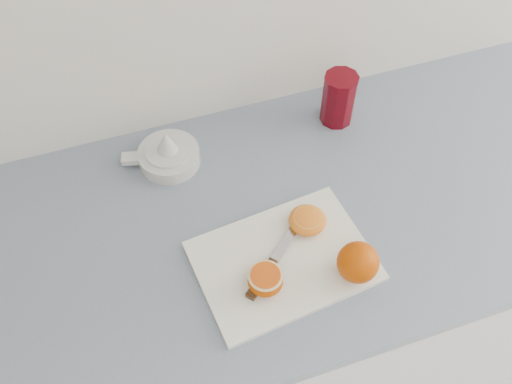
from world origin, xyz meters
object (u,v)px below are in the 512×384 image
(counter, at_px, (284,305))
(red_tumbler, at_px, (338,100))
(half_orange, at_px, (265,280))
(cutting_board, at_px, (283,261))
(citrus_juicer, at_px, (168,154))

(counter, height_order, red_tumbler, red_tumbler)
(red_tumbler, bearing_deg, counter, -131.92)
(counter, relative_size, half_orange, 37.59)
(cutting_board, height_order, citrus_juicer, citrus_juicer)
(counter, xyz_separation_m, red_tumbler, (0.18, 0.20, 0.50))
(counter, distance_m, red_tumbler, 0.57)
(cutting_board, bearing_deg, half_orange, -141.49)
(counter, height_order, citrus_juicer, citrus_juicer)
(counter, distance_m, citrus_juicer, 0.55)
(citrus_juicer, height_order, red_tumbler, red_tumbler)
(citrus_juicer, bearing_deg, counter, -43.13)
(half_orange, distance_m, citrus_juicer, 0.36)
(counter, xyz_separation_m, half_orange, (-0.11, -0.15, 0.48))
(counter, distance_m, half_orange, 0.51)
(counter, height_order, half_orange, half_orange)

